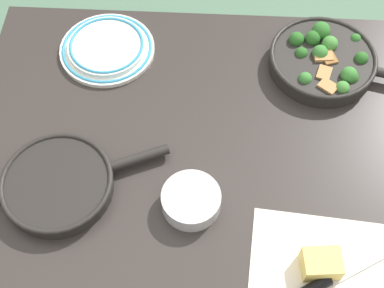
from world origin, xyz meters
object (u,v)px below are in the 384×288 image
skillet_eggs (59,184)px  cheese_block (321,264)px  grater_knife (330,279)px  dinner_plate_stack (107,48)px  skillet_broccoli (324,60)px  prep_bowl_steel (191,200)px

skillet_eggs → cheese_block: bearing=-38.8°
grater_knife → dinner_plate_stack: bearing=102.2°
cheese_block → dinner_plate_stack: (0.52, -0.57, -0.01)m
skillet_broccoli → cheese_block: skillet_broccoli is taller
skillet_eggs → grater_knife: 0.61m
grater_knife → cheese_block: bearing=96.6°
skillet_eggs → prep_bowl_steel: prep_bowl_steel is taller
skillet_eggs → prep_bowl_steel: bearing=-28.4°
skillet_broccoli → cheese_block: size_ratio=4.89×
skillet_broccoli → skillet_eggs: bearing=-134.1°
cheese_block → dinner_plate_stack: bearing=-47.7°
skillet_broccoli → grater_knife: 0.57m
skillet_broccoli → dinner_plate_stack: 0.57m
cheese_block → prep_bowl_steel: cheese_block is taller
skillet_broccoli → dinner_plate_stack: bearing=-168.7°
dinner_plate_stack → skillet_eggs: bearing=83.1°
skillet_broccoli → skillet_eggs: size_ratio=1.09×
dinner_plate_stack → cheese_block: bearing=132.3°
skillet_broccoli → prep_bowl_steel: bearing=-114.0°
dinner_plate_stack → prep_bowl_steel: (-0.25, 0.44, 0.01)m
dinner_plate_stack → prep_bowl_steel: prep_bowl_steel is taller
prep_bowl_steel → grater_knife: bearing=151.8°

